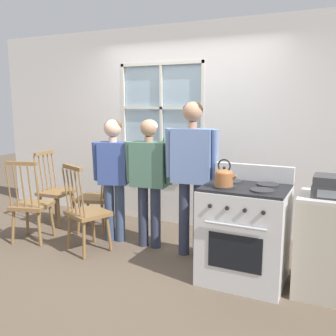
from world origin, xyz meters
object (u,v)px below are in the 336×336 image
(person_elderly_left, at_px, (114,169))
(kettle, at_px, (224,177))
(chair_near_stove, at_px, (55,192))
(side_counter, at_px, (329,246))
(chair_center_cluster, at_px, (86,213))
(stereo, at_px, (334,187))
(chair_by_window, at_px, (96,197))
(potted_plant, at_px, (164,147))
(stove, at_px, (244,233))
(person_adult_right, at_px, (192,163))
(person_teen_center, at_px, (149,172))
(chair_near_wall, at_px, (31,205))

(person_elderly_left, distance_m, kettle, 1.59)
(person_elderly_left, bearing_deg, chair_near_stove, 151.42)
(kettle, xyz_separation_m, side_counter, (0.91, 0.18, -0.57))
(chair_center_cluster, xyz_separation_m, stereo, (2.53, 0.11, 0.54))
(chair_by_window, xyz_separation_m, stereo, (2.85, -0.51, 0.54))
(side_counter, bearing_deg, person_elderly_left, 173.18)
(potted_plant, bearing_deg, kettle, -46.44)
(chair_by_window, relative_size, stove, 0.94)
(person_adult_right, bearing_deg, person_teen_center, 170.96)
(chair_near_stove, bearing_deg, chair_center_cluster, -125.32)
(potted_plant, height_order, stereo, potted_plant)
(chair_near_stove, height_order, stereo, stereo)
(person_elderly_left, distance_m, side_counter, 2.49)
(potted_plant, relative_size, stereo, 0.73)
(person_adult_right, height_order, stove, person_adult_right)
(chair_by_window, xyz_separation_m, side_counter, (2.85, -0.49, -0.00))
(kettle, relative_size, potted_plant, 0.99)
(stereo, bearing_deg, chair_center_cluster, -177.55)
(chair_by_window, distance_m, potted_plant, 1.14)
(chair_near_stove, xyz_separation_m, side_counter, (3.57, -0.50, -0.00))
(chair_near_stove, relative_size, person_adult_right, 0.60)
(chair_by_window, height_order, stereo, stereo)
(person_elderly_left, bearing_deg, stereo, -25.29)
(person_elderly_left, bearing_deg, potted_plant, 56.23)
(chair_near_stove, bearing_deg, potted_plant, -68.57)
(stove, height_order, side_counter, stove)
(potted_plant, height_order, side_counter, potted_plant)
(person_adult_right, distance_m, stove, 0.94)
(chair_near_stove, xyz_separation_m, stereo, (3.57, -0.52, 0.54))
(potted_plant, bearing_deg, chair_by_window, -135.11)
(chair_by_window, distance_m, side_counter, 2.89)
(chair_center_cluster, height_order, person_elderly_left, person_elderly_left)
(stove, bearing_deg, person_adult_right, 154.02)
(person_adult_right, relative_size, stereo, 4.99)
(person_adult_right, bearing_deg, kettle, -49.22)
(stove, distance_m, kettle, 0.59)
(person_adult_right, height_order, stereo, person_adult_right)
(chair_by_window, xyz_separation_m, chair_near_stove, (-0.71, 0.01, 0.00))
(chair_center_cluster, height_order, stove, stove)
(stereo, bearing_deg, person_adult_right, 167.93)
(chair_near_stove, height_order, potted_plant, potted_plant)
(person_teen_center, xyz_separation_m, kettle, (1.04, -0.48, 0.12))
(kettle, distance_m, potted_plant, 1.85)
(chair_by_window, relative_size, chair_center_cluster, 1.00)
(stove, xyz_separation_m, stereo, (0.74, 0.03, 0.51))
(chair_by_window, bearing_deg, person_teen_center, 59.85)
(chair_near_wall, bearing_deg, stove, 166.70)
(side_counter, bearing_deg, person_adult_right, 168.74)
(person_adult_right, bearing_deg, potted_plant, 124.67)
(chair_center_cluster, height_order, person_adult_right, person_adult_right)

